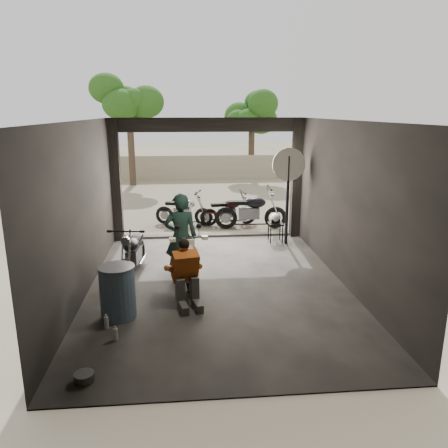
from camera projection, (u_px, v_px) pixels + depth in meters
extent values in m
plane|color=#7A6D56|center=(218.00, 286.00, 8.64)|extent=(80.00, 80.00, 0.00)
cube|color=#2D2B28|center=(218.00, 286.00, 8.64)|extent=(5.00, 7.00, 0.02)
plane|color=black|center=(217.00, 120.00, 7.83)|extent=(7.00, 7.00, 0.00)
cube|color=black|center=(242.00, 275.00, 4.87)|extent=(5.00, 0.02, 3.20)
cube|color=black|center=(82.00, 210.00, 8.02)|extent=(0.02, 7.00, 3.20)
cube|color=black|center=(346.00, 205.00, 8.46)|extent=(0.02, 7.00, 3.20)
cube|color=black|center=(116.00, 181.00, 11.28)|extent=(0.24, 0.24, 3.20)
cube|color=black|center=(296.00, 179.00, 11.71)|extent=(0.24, 0.24, 3.20)
cube|color=black|center=(207.00, 125.00, 11.18)|extent=(5.00, 0.16, 0.36)
cube|color=#2D2B28|center=(208.00, 235.00, 12.00)|extent=(5.00, 0.25, 0.08)
cube|color=gray|center=(196.00, 167.00, 21.98)|extent=(18.00, 0.30, 1.20)
cylinder|color=#382B1E|center=(131.00, 146.00, 19.97)|extent=(0.30, 0.30, 3.58)
ellipsoid|color=#1E4C14|center=(128.00, 95.00, 19.40)|extent=(2.20, 2.20, 3.14)
cylinder|color=#382B1E|center=(251.00, 147.00, 21.98)|extent=(0.30, 0.30, 3.20)
ellipsoid|color=#1E4C14|center=(252.00, 106.00, 21.47)|extent=(2.20, 2.20, 2.80)
imported|color=#162C25|center=(181.00, 237.00, 8.76)|extent=(0.68, 0.46, 1.81)
cube|color=black|center=(276.00, 224.00, 11.41)|extent=(0.38, 0.38, 0.04)
cylinder|color=black|center=(271.00, 235.00, 11.31)|extent=(0.03, 0.03, 0.50)
cylinder|color=black|center=(283.00, 234.00, 11.34)|extent=(0.03, 0.03, 0.50)
cylinder|color=black|center=(268.00, 232.00, 11.61)|extent=(0.03, 0.03, 0.50)
cylinder|color=black|center=(280.00, 231.00, 11.64)|extent=(0.03, 0.03, 0.50)
ellipsoid|color=white|center=(275.00, 218.00, 11.40)|extent=(0.34, 0.35, 0.26)
cylinder|color=#456074|center=(118.00, 293.00, 7.21)|extent=(0.73, 0.73, 0.91)
cylinder|color=black|center=(287.00, 201.00, 11.08)|extent=(0.08, 0.08, 2.28)
cylinder|color=white|center=(289.00, 164.00, 10.82)|extent=(0.83, 0.03, 0.83)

